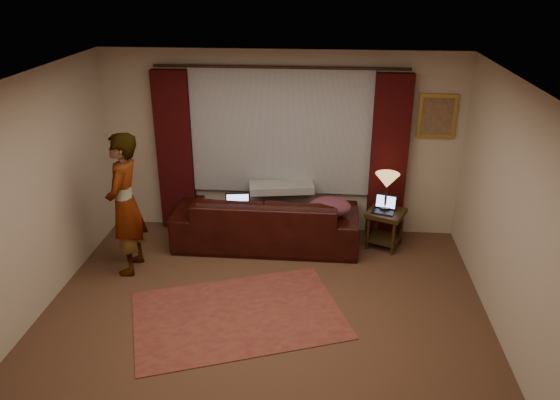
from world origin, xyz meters
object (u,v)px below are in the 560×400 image
object	(u,v)px
tiffany_lamp	(386,192)
person	(125,205)
end_table	(385,229)
sofa	(266,210)
laptop_sofa	(238,206)
laptop_table	(384,205)

from	to	relation	value
tiffany_lamp	person	world-z (taller)	person
end_table	person	xyz separation A→B (m)	(-3.28, -0.90, 0.64)
tiffany_lamp	person	distance (m)	3.41
sofa	tiffany_lamp	distance (m)	1.65
laptop_sofa	end_table	xyz separation A→B (m)	(2.01, 0.19, -0.36)
laptop_sofa	laptop_table	distance (m)	1.97
sofa	laptop_sofa	distance (m)	0.42
person	tiffany_lamp	bearing A→B (deg)	104.69
laptop_sofa	laptop_table	xyz separation A→B (m)	(1.96, 0.16, 0.01)
tiffany_lamp	laptop_table	world-z (taller)	tiffany_lamp
sofa	laptop_sofa	size ratio (longest dim) A/B	6.88
sofa	laptop_table	size ratio (longest dim) A/B	7.90
sofa	person	size ratio (longest dim) A/B	1.39
laptop_sofa	tiffany_lamp	size ratio (longest dim) A/B	0.70
tiffany_lamp	person	size ratio (longest dim) A/B	0.29
end_table	laptop_table	size ratio (longest dim) A/B	1.69
tiffany_lamp	laptop_sofa	bearing A→B (deg)	-172.83
sofa	laptop_table	bearing A→B (deg)	-179.17
person	sofa	bearing A→B (deg)	115.71
sofa	laptop_table	xyz separation A→B (m)	(1.59, 0.02, 0.14)
laptop_table	person	size ratio (longest dim) A/B	0.18
sofa	laptop_sofa	xyz separation A→B (m)	(-0.37, -0.15, 0.12)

